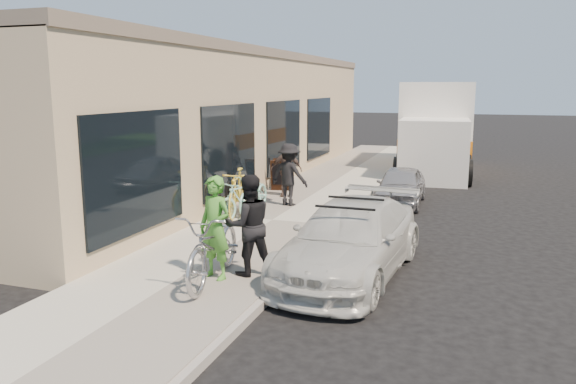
% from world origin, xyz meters
% --- Properties ---
extents(ground, '(120.00, 120.00, 0.00)m').
position_xyz_m(ground, '(0.00, 0.00, 0.00)').
color(ground, black).
rests_on(ground, ground).
extents(sidewalk, '(3.00, 34.00, 0.15)m').
position_xyz_m(sidewalk, '(-2.00, 3.00, 0.07)').
color(sidewalk, '#B5B1A3').
rests_on(sidewalk, ground).
extents(curb, '(0.12, 34.00, 0.13)m').
position_xyz_m(curb, '(-0.45, 3.00, 0.07)').
color(curb, gray).
rests_on(curb, ground).
extents(storefront, '(3.60, 20.00, 4.22)m').
position_xyz_m(storefront, '(-5.24, 7.99, 2.12)').
color(storefront, tan).
rests_on(storefront, ground).
extents(bike_rack, '(0.22, 0.54, 0.80)m').
position_xyz_m(bike_rack, '(-3.10, 3.00, 0.63)').
color(bike_rack, black).
rests_on(bike_rack, sidewalk).
extents(sandwich_board, '(0.63, 0.64, 0.89)m').
position_xyz_m(sandwich_board, '(-3.08, 6.57, 0.61)').
color(sandwich_board, '#32180E').
rests_on(sandwich_board, sidewalk).
extents(sedan_white, '(2.08, 4.35, 1.26)m').
position_xyz_m(sedan_white, '(0.43, 0.28, 0.61)').
color(sedan_white, silver).
rests_on(sedan_white, ground).
extents(sedan_silver, '(1.24, 2.98, 1.01)m').
position_xyz_m(sedan_silver, '(0.41, 6.41, 0.50)').
color(sedan_silver, '#9A9A9F').
rests_on(sedan_silver, ground).
extents(moving_truck, '(2.92, 6.83, 3.28)m').
position_xyz_m(moving_truck, '(0.74, 13.01, 1.46)').
color(moving_truck, white).
rests_on(moving_truck, ground).
extents(tandem_bike, '(1.02, 2.24, 1.14)m').
position_xyz_m(tandem_bike, '(-1.40, -1.11, 0.72)').
color(tandem_bike, '#A9A8AB').
rests_on(tandem_bike, sidewalk).
extents(woman_rider, '(0.69, 0.55, 1.63)m').
position_xyz_m(woman_rider, '(-1.45, -0.97, 0.96)').
color(woman_rider, '#4A9632').
rests_on(woman_rider, sidewalk).
extents(man_standing, '(1.00, 0.98, 1.63)m').
position_xyz_m(man_standing, '(-1.03, -0.63, 0.96)').
color(man_standing, black).
rests_on(man_standing, sidewalk).
extents(cruiser_bike_a, '(0.84, 1.56, 0.90)m').
position_xyz_m(cruiser_bike_a, '(-2.69, 2.82, 0.60)').
color(cruiser_bike_a, '#93DBCE').
rests_on(cruiser_bike_a, sidewalk).
extents(cruiser_bike_b, '(0.65, 1.75, 0.91)m').
position_xyz_m(cruiser_bike_b, '(-2.72, 3.66, 0.61)').
color(cruiser_bike_b, '#93DBCE').
rests_on(cruiser_bike_b, sidewalk).
extents(cruiser_bike_c, '(0.88, 1.88, 1.09)m').
position_xyz_m(cruiser_bike_c, '(-2.93, 3.16, 0.69)').
color(cruiser_bike_c, gold).
rests_on(cruiser_bike_c, sidewalk).
extents(bystander_a, '(1.12, 0.80, 1.57)m').
position_xyz_m(bystander_a, '(-2.16, 4.65, 0.94)').
color(bystander_a, black).
rests_on(bystander_a, sidewalk).
extents(bystander_b, '(0.93, 0.61, 1.46)m').
position_xyz_m(bystander_b, '(-2.62, 5.75, 0.88)').
color(bystander_b, '#503E39').
rests_on(bystander_b, sidewalk).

